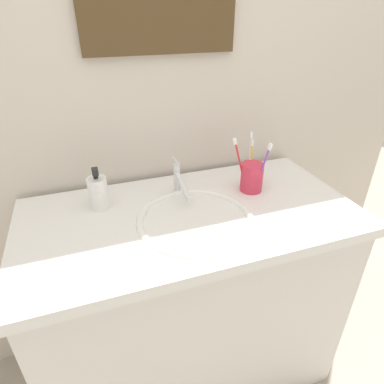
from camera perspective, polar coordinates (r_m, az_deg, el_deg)
ground_plane at (r=1.72m, az=-0.17°, el=-27.50°), size 6.00×6.00×0.00m
tiled_wall_back at (r=1.27m, az=-5.43°, el=18.57°), size 2.34×0.04×2.40m
vanity_counter at (r=1.38m, az=-0.20°, el=-18.07°), size 1.14×0.58×0.83m
sink_basin at (r=1.09m, az=0.52°, el=-6.47°), size 0.39×0.39×0.11m
faucet at (r=1.19m, az=-2.35°, el=2.04°), size 0.02×0.17×0.13m
toothbrush_cup at (r=1.24m, az=10.36°, el=2.54°), size 0.08×0.08×0.11m
toothbrush_yellow at (r=1.25m, az=10.30°, el=5.51°), size 0.02×0.04×0.18m
toothbrush_purple at (r=1.18m, az=12.31°, el=4.58°), size 0.02×0.06×0.21m
toothbrush_red at (r=1.20m, az=8.28°, el=5.28°), size 0.06×0.04×0.20m
toothbrush_white at (r=1.25m, az=10.10°, el=6.12°), size 0.03×0.06×0.20m
soap_dispenser at (r=1.15m, az=-15.99°, el=-0.14°), size 0.07×0.07×0.15m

